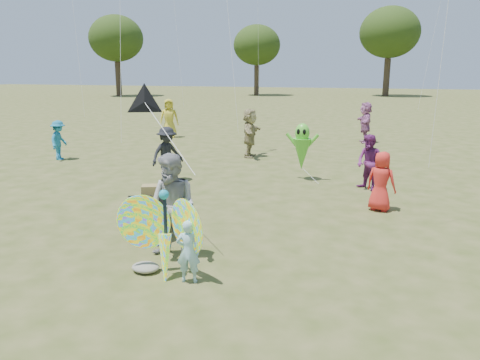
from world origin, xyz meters
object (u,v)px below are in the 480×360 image
(crowd_d, at_px, (250,133))
(butterfly_kite, at_px, (165,235))
(crowd_a, at_px, (381,181))
(crowd_j, at_px, (365,122))
(child_girl, at_px, (188,251))
(crowd_g, at_px, (169,118))
(alien_kite, at_px, (302,149))
(crowd_i, at_px, (59,140))
(jogging_stroller, at_px, (154,207))
(adult_man, at_px, (173,208))
(crowd_b, at_px, (167,154))
(crowd_e, at_px, (369,163))

(crowd_d, relative_size, butterfly_kite, 1.07)
(crowd_a, height_order, crowd_j, crowd_j)
(crowd_j, bearing_deg, child_girl, -17.70)
(crowd_g, relative_size, alien_kite, 1.09)
(crowd_j, distance_m, alien_kite, 8.41)
(child_girl, bearing_deg, crowd_g, -77.24)
(crowd_a, bearing_deg, child_girl, 79.90)
(crowd_i, bearing_deg, jogging_stroller, -142.41)
(butterfly_kite, xyz_separation_m, alien_kite, (0.85, 7.52, 0.25))
(adult_man, height_order, crowd_b, adult_man)
(crowd_g, height_order, jogging_stroller, crowd_g)
(crowd_g, distance_m, crowd_j, 9.43)
(child_girl, relative_size, butterfly_kite, 0.59)
(crowd_d, height_order, crowd_j, crowd_j)
(adult_man, xyz_separation_m, crowd_i, (-8.17, 7.30, -0.22))
(adult_man, relative_size, crowd_a, 1.33)
(child_girl, height_order, crowd_i, crowd_i)
(crowd_d, bearing_deg, crowd_i, 107.76)
(crowd_e, bearing_deg, crowd_j, 135.00)
(child_girl, distance_m, crowd_a, 5.72)
(adult_man, height_order, crowd_e, adult_man)
(child_girl, distance_m, alien_kite, 7.62)
(crowd_g, bearing_deg, alien_kite, -65.09)
(crowd_a, height_order, crowd_g, crowd_g)
(alien_kite, bearing_deg, crowd_g, 138.09)
(crowd_j, xyz_separation_m, alien_kite, (-1.44, -8.29, 0.04))
(adult_man, distance_m, alien_kite, 6.88)
(child_girl, height_order, crowd_d, crowd_d)
(crowd_d, relative_size, crowd_j, 1.00)
(crowd_b, bearing_deg, child_girl, -120.03)
(crowd_b, relative_size, crowd_d, 0.88)
(child_girl, xyz_separation_m, jogging_stroller, (-1.51, 1.73, 0.10))
(crowd_i, xyz_separation_m, jogging_stroller, (7.29, -6.36, -0.12))
(crowd_a, relative_size, crowd_e, 0.92)
(adult_man, relative_size, crowd_j, 1.02)
(crowd_a, bearing_deg, crowd_e, -59.97)
(jogging_stroller, bearing_deg, adult_man, -68.66)
(crowd_b, distance_m, alien_kite, 4.09)
(crowd_d, bearing_deg, butterfly_kite, -175.22)
(crowd_g, relative_size, jogging_stroller, 1.67)
(crowd_j, bearing_deg, butterfly_kite, -19.27)
(crowd_e, xyz_separation_m, jogging_stroller, (-3.95, -5.20, -0.17))
(crowd_b, relative_size, crowd_i, 1.12)
(child_girl, xyz_separation_m, crowd_e, (2.43, 6.92, 0.27))
(jogging_stroller, bearing_deg, crowd_j, 54.66)
(butterfly_kite, bearing_deg, crowd_b, 115.94)
(crowd_e, relative_size, jogging_stroller, 1.38)
(adult_man, relative_size, crowd_d, 1.02)
(crowd_i, xyz_separation_m, alien_kite, (9.22, -0.50, 0.23))
(crowd_b, bearing_deg, crowd_d, 15.77)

